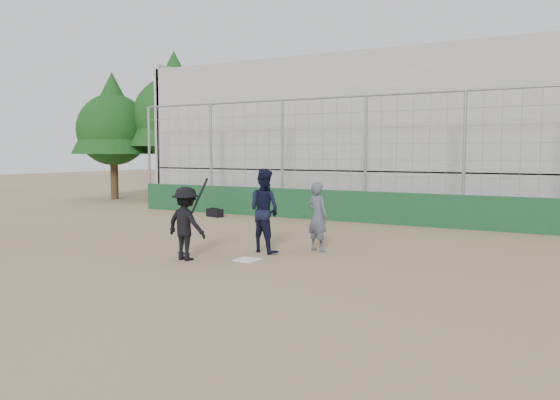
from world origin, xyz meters
The scene contains 10 objects.
ground centered at (0.00, 0.00, 0.00)m, with size 90.00×90.00×0.00m, color brown.
home_plate centered at (0.00, 0.00, 0.01)m, with size 0.44×0.44×0.02m, color white.
backstop centered at (0.00, 7.00, 0.96)m, with size 18.10×0.25×4.04m.
bleachers centered at (0.00, 11.95, 2.92)m, with size 20.25×6.70×6.98m.
tree_left centered at (-11.00, 11.00, 4.39)m, with size 4.48×4.48×7.00m.
tree_right centered at (-13.50, 9.50, 3.76)m, with size 3.84×3.84×6.00m.
batter_at_plate centered at (-1.14, -0.56, 0.76)m, with size 1.05×0.78×1.70m.
catcher_crouched centered at (-0.16, 0.96, 0.63)m, with size 1.10×0.98×1.25m.
umpire centered at (0.82, 1.68, 0.71)m, with size 0.57×0.38×1.41m, color #474D5A.
equipment_bag centered at (-5.10, 5.95, 0.14)m, with size 0.70×0.46×0.32m.
Camera 1 is at (5.98, -9.43, 2.23)m, focal length 35.00 mm.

